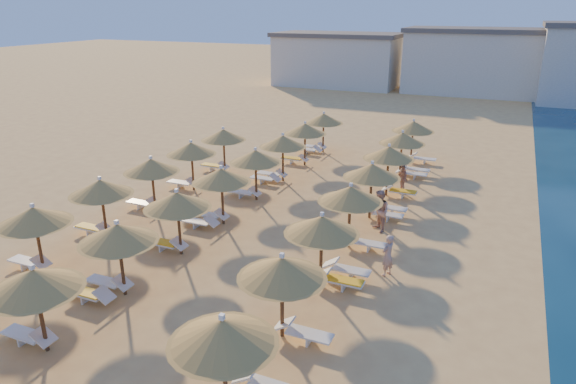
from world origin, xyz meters
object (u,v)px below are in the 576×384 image
at_px(beachgoer_c, 402,178).
at_px(beachgoer_a, 388,255).
at_px(parasol_row_east, 337,209).
at_px(beachgoer_b, 380,211).
at_px(parasol_row_west, 201,188).

relative_size(beachgoer_c, beachgoer_a, 1.01).
height_order(parasol_row_east, beachgoer_b, parasol_row_east).
bearing_deg(parasol_row_east, beachgoer_c, 85.86).
relative_size(parasol_row_east, beachgoer_c, 20.20).
bearing_deg(parasol_row_west, beachgoer_c, 53.89).
distance_m(parasol_row_east, beachgoer_c, 9.42).
bearing_deg(parasol_row_east, beachgoer_b, 78.29).
relative_size(parasol_row_west, beachgoer_a, 20.36).
distance_m(beachgoer_b, beachgoer_a, 4.05).
xyz_separation_m(beachgoer_c, beachgoer_a, (1.39, -9.34, -0.01)).
bearing_deg(beachgoer_a, beachgoer_b, -138.29).
distance_m(parasol_row_east, parasol_row_west, 6.10).
xyz_separation_m(beachgoer_c, beachgoer_b, (0.11, -5.50, 0.13)).
height_order(parasol_row_west, beachgoer_c, parasol_row_west).
bearing_deg(beachgoer_a, parasol_row_west, -67.09).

